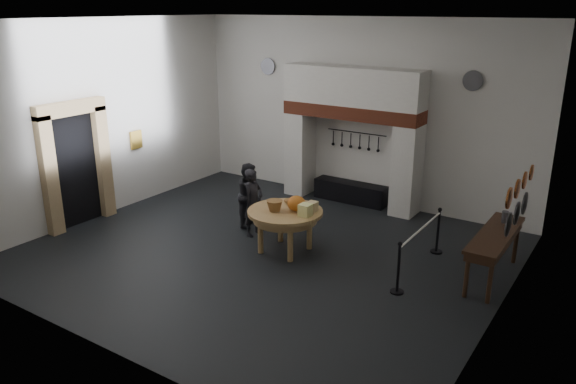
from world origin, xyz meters
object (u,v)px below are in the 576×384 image
Objects in this scene: work_table at (285,212)px; visitor_near at (253,202)px; visitor_far at (250,195)px; iron_range at (351,192)px; barrier_post_near at (398,269)px; barrier_post_far at (438,232)px; side_table at (496,234)px.

work_table is 1.11m from visitor_near.
iron_range is at bearing -48.85° from visitor_far.
visitor_far is at bearing 164.35° from barrier_post_near.
iron_range is 1.31× the size of visitor_far.
barrier_post_near is at bearing -8.53° from work_table.
barrier_post_near is at bearing -52.93° from iron_range.
barrier_post_near reaches higher than work_table.
barrier_post_far is at bearing 31.86° from work_table.
barrier_post_near is (-1.22, -1.44, -0.42)m from side_table.
visitor_far is at bearing 152.84° from work_table.
visitor_near is (-1.05, 0.34, -0.10)m from work_table.
visitor_far is 1.61× the size of barrier_post_near.
side_table is at bearing -112.24° from visitor_far.
visitor_near is 4.91m from side_table.
visitor_near is 3.73m from barrier_post_near.
barrier_post_far is (0.00, 2.00, 0.00)m from barrier_post_near.
barrier_post_far is (2.59, 1.61, -0.39)m from work_table.
visitor_near reaches higher than side_table.
visitor_far is 4.21m from barrier_post_near.
work_table is (0.29, -3.43, 0.59)m from iron_range.
barrier_post_near is (2.88, -3.82, 0.20)m from iron_range.
barrier_post_near is (4.04, -1.13, -0.27)m from visitor_far.
work_table is 3.95m from side_table.
visitor_near is 1.64× the size of barrier_post_far.
side_table reaches higher than iron_range.
visitor_far is at bearing -113.30° from iron_range.
side_table is (5.26, 0.30, 0.15)m from visitor_far.
side_table and barrier_post_far have the same top height.
iron_range is 4.78m from side_table.
side_table is 1.40m from barrier_post_far.
work_table is 2.65m from barrier_post_near.
iron_range is 2.11× the size of barrier_post_near.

